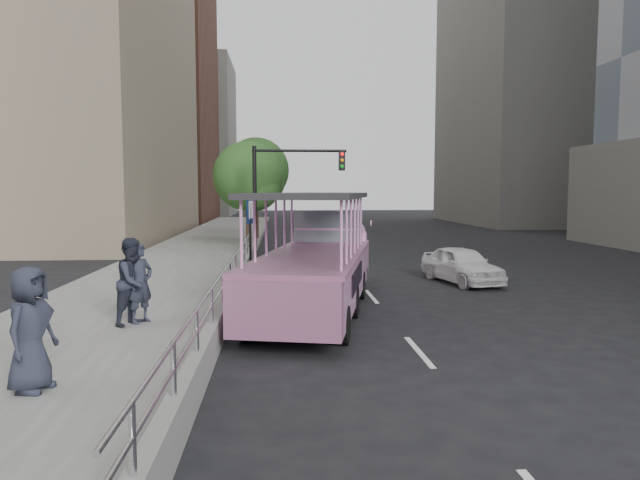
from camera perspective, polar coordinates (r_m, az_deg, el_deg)
ground at (r=13.59m, az=3.65°, el=-8.83°), size 160.00×160.00×0.00m
sidewalk at (r=23.62m, az=-13.67°, el=-2.68°), size 5.50×80.00×0.30m
kerb_wall at (r=15.39m, az=-9.00°, el=-5.42°), size 0.24×30.00×0.36m
guardrail at (r=15.29m, az=-9.03°, el=-2.97°), size 0.07×22.00×0.71m
duck_boat at (r=15.70m, az=-0.12°, el=-2.57°), size 4.23×9.83×3.18m
car at (r=20.60m, az=13.98°, el=-2.41°), size 2.36×4.03×1.29m
pedestrian_near at (r=13.29m, az=-17.52°, el=-4.13°), size 0.72×0.78×1.78m
pedestrian_mid at (r=13.18m, az=-18.15°, el=-3.93°), size 1.06×1.16×1.92m
pedestrian_far at (r=9.43m, az=-26.99°, el=-7.94°), size 0.78×1.02×1.85m
parking_sign at (r=20.25m, az=-6.99°, el=1.13°), size 0.19×0.67×3.07m
traffic_signal at (r=25.58m, az=-3.87°, el=5.55°), size 4.20×0.32×5.20m
street_tree_near at (r=29.05m, az=-7.06°, el=6.09°), size 3.52×3.52×5.72m
street_tree_far at (r=35.05m, az=-6.22°, el=6.70°), size 3.97×3.97×6.45m
midrise_brick at (r=63.95m, az=-19.20°, el=13.50°), size 18.00×16.00×26.00m
midrise_stone_a at (r=62.99m, az=23.24°, el=16.28°), size 20.00×20.00×32.00m
midrise_stone_b at (r=78.67m, az=-14.62°, el=9.76°), size 16.00×14.00×20.00m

